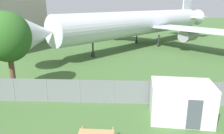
{
  "coord_description": "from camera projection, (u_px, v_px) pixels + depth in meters",
  "views": [
    {
      "loc": [
        0.69,
        -4.36,
        7.25
      ],
      "look_at": [
        -0.27,
        13.75,
        2.0
      ],
      "focal_mm": 35.0,
      "sensor_mm": 36.0,
      "label": 1
    }
  ],
  "objects": [
    {
      "name": "airplane",
      "position": [
        144.0,
        23.0,
        38.31
      ],
      "size": [
        31.99,
        36.26,
        12.22
      ],
      "rotation": [
        0.0,
        0.0,
        -2.28
      ],
      "color": "silver",
      "rests_on": "ground"
    },
    {
      "name": "portable_cabin",
      "position": [
        181.0,
        101.0,
        13.97
      ],
      "size": [
        4.0,
        2.83,
        2.48
      ],
      "rotation": [
        0.0,
        0.0,
        -0.08
      ],
      "color": "silver",
      "rests_on": "ground"
    },
    {
      "name": "perimeter_fence",
      "position": [
        113.0,
        92.0,
        16.28
      ],
      "size": [
        56.07,
        0.07,
        1.86
      ],
      "color": "gray",
      "rests_on": "ground"
    },
    {
      "name": "tree_left_of_cabin",
      "position": [
        8.0,
        37.0,
        17.14
      ],
      "size": [
        3.65,
        3.65,
        6.78
      ],
      "color": "brown",
      "rests_on": "ground"
    }
  ]
}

